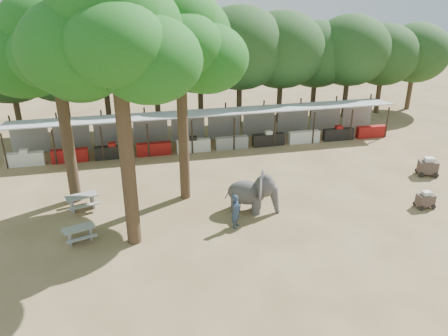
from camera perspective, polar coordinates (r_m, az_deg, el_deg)
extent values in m
plane|color=brown|center=(20.39, 6.02, -10.38)|extent=(100.00, 100.00, 0.00)
cube|color=#A7A9AF|center=(31.76, -1.93, 7.26)|extent=(28.00, 2.99, 0.39)
cylinder|color=#2D2319|center=(31.06, -24.82, 2.17)|extent=(0.12, 0.12, 2.40)
cylinder|color=#2D2319|center=(33.51, -24.08, 4.10)|extent=(0.12, 0.12, 2.80)
cube|color=silver|center=(31.54, -24.51, 1.06)|extent=(2.38, 0.50, 0.90)
cube|color=gray|center=(33.58, -23.99, 3.43)|extent=(2.52, 0.12, 2.00)
cylinder|color=#2D2319|center=(30.58, -19.71, 2.67)|extent=(0.12, 0.12, 2.40)
cylinder|color=#2D2319|center=(33.06, -19.34, 4.59)|extent=(0.12, 0.12, 2.80)
cube|color=maroon|center=(31.07, -19.48, 1.53)|extent=(2.38, 0.50, 0.90)
cube|color=gray|center=(33.13, -19.25, 3.91)|extent=(2.52, 0.12, 2.00)
cylinder|color=#2D2319|center=(30.35, -14.47, 3.16)|extent=(0.12, 0.12, 2.40)
cylinder|color=#2D2319|center=(32.84, -14.48, 5.06)|extent=(0.12, 0.12, 2.80)
cube|color=black|center=(30.84, -14.33, 2.01)|extent=(2.38, 0.50, 0.90)
cube|color=gray|center=(32.92, -14.42, 4.37)|extent=(2.52, 0.12, 2.00)
cylinder|color=#2D2319|center=(30.37, -9.20, 3.63)|extent=(0.12, 0.12, 2.40)
cylinder|color=#2D2319|center=(32.86, -9.60, 5.49)|extent=(0.12, 0.12, 2.80)
cube|color=maroon|center=(30.86, -9.15, 2.47)|extent=(2.38, 0.50, 0.90)
cube|color=gray|center=(32.94, -9.55, 4.81)|extent=(2.52, 0.12, 2.00)
cylinder|color=#2D2319|center=(30.65, -3.97, 4.07)|extent=(0.12, 0.12, 2.40)
cylinder|color=#2D2319|center=(33.12, -4.75, 5.89)|extent=(0.12, 0.12, 2.80)
cube|color=silver|center=(31.14, -4.01, 2.91)|extent=(2.38, 0.50, 0.90)
cube|color=gray|center=(33.20, -4.71, 5.20)|extent=(2.52, 0.12, 2.00)
cylinder|color=#2D2319|center=(31.18, 1.12, 4.46)|extent=(0.12, 0.12, 2.40)
cylinder|color=#2D2319|center=(33.62, 0.00, 6.23)|extent=(0.12, 0.12, 2.80)
cube|color=gray|center=(31.66, 1.00, 3.32)|extent=(2.38, 0.50, 0.90)
cube|color=gray|center=(33.69, 0.02, 5.55)|extent=(2.52, 0.12, 2.00)
cylinder|color=#2D2319|center=(31.95, 6.02, 4.80)|extent=(0.12, 0.12, 2.40)
cylinder|color=#2D2319|center=(34.33, 4.59, 6.52)|extent=(0.12, 0.12, 2.80)
cube|color=black|center=(32.41, 5.82, 3.68)|extent=(2.38, 0.50, 0.90)
cube|color=gray|center=(34.40, 4.59, 5.86)|extent=(2.52, 0.12, 2.00)
cylinder|color=#2D2319|center=(32.94, 10.65, 5.09)|extent=(0.12, 0.12, 2.40)
cylinder|color=#2D2319|center=(35.25, 8.97, 6.76)|extent=(0.12, 0.12, 2.80)
cube|color=silver|center=(33.39, 10.39, 4.00)|extent=(2.38, 0.50, 0.90)
cube|color=gray|center=(35.32, 8.96, 6.11)|extent=(2.52, 0.12, 2.00)
cylinder|color=#2D2319|center=(34.13, 15.00, 5.34)|extent=(0.12, 0.12, 2.40)
cylinder|color=#2D2319|center=(36.37, 13.10, 6.94)|extent=(0.12, 0.12, 2.80)
cube|color=black|center=(34.57, 14.68, 4.28)|extent=(2.38, 0.50, 0.90)
cube|color=gray|center=(36.43, 13.08, 6.32)|extent=(2.52, 0.12, 2.00)
cylinder|color=#2D2319|center=(35.50, 19.03, 5.53)|extent=(0.12, 0.12, 2.40)
cylinder|color=#2D2319|center=(37.66, 16.98, 7.09)|extent=(0.12, 0.12, 2.80)
cube|color=maroon|center=(35.92, 18.67, 4.52)|extent=(2.38, 0.50, 0.90)
cube|color=gray|center=(37.72, 16.94, 6.48)|extent=(2.52, 0.12, 2.00)
cylinder|color=#332316|center=(24.11, -20.11, 5.82)|extent=(0.60, 0.60, 9.20)
cone|color=#332316|center=(23.26, -21.71, 16.66)|extent=(0.57, 0.57, 2.88)
ellipsoid|color=#0E4C11|center=(23.95, -24.50, 13.02)|extent=(4.80, 4.80, 3.94)
ellipsoid|color=#0E4C11|center=(22.77, -18.19, 12.46)|extent=(4.20, 4.20, 3.44)
ellipsoid|color=#0E4C11|center=(24.40, -20.63, 15.19)|extent=(5.20, 5.20, 4.26)
ellipsoid|color=#0E4C11|center=(22.11, -21.71, 13.54)|extent=(3.80, 3.80, 3.12)
ellipsoid|color=#0E4C11|center=(23.50, -22.41, 16.66)|extent=(4.40, 4.40, 3.61)
cylinder|color=#332316|center=(18.95, -12.82, 4.05)|extent=(0.64, 0.64, 10.40)
cone|color=#332316|center=(17.98, -14.36, 19.89)|extent=(0.61, 0.61, 3.25)
ellipsoid|color=#0E4C11|center=(18.48, -18.33, 14.65)|extent=(4.80, 4.80, 3.94)
ellipsoid|color=#0E4C11|center=(17.62, -9.72, 13.76)|extent=(4.20, 4.20, 3.44)
ellipsoid|color=#0E4C11|center=(19.14, -13.43, 17.24)|extent=(5.20, 5.20, 4.26)
ellipsoid|color=#0E4C11|center=(16.79, -13.94, 15.39)|extent=(3.80, 3.80, 3.12)
ellipsoid|color=#0E4C11|center=(18.19, -15.30, 19.32)|extent=(4.40, 4.40, 3.61)
cylinder|color=#332316|center=(23.07, -5.45, 6.92)|extent=(0.56, 0.56, 9.60)
cone|color=#332316|center=(22.21, -5.94, 18.89)|extent=(0.53, 0.53, 3.00)
ellipsoid|color=#0E4C11|center=(22.52, -9.54, 15.07)|extent=(4.80, 4.80, 3.94)
ellipsoid|color=#0E4C11|center=(22.02, -2.33, 14.13)|extent=(4.20, 4.20, 3.44)
ellipsoid|color=#0E4C11|center=(23.39, -5.72, 17.05)|extent=(5.20, 5.20, 4.26)
ellipsoid|color=#0E4C11|center=(21.04, -5.32, 15.55)|extent=(3.80, 3.80, 3.12)
ellipsoid|color=#0E4C11|center=(22.37, -6.81, 18.78)|extent=(4.40, 4.40, 3.61)
cylinder|color=#332316|center=(36.96, -24.41, 6.48)|extent=(0.44, 0.44, 3.74)
ellipsoid|color=#133311|center=(36.20, -25.38, 12.00)|extent=(6.46, 5.95, 5.61)
cylinder|color=#332316|center=(36.43, -19.26, 7.04)|extent=(0.44, 0.44, 3.74)
ellipsoid|color=#133311|center=(35.67, -20.05, 12.67)|extent=(6.46, 5.95, 5.61)
cylinder|color=#332316|center=(36.20, -14.00, 7.56)|extent=(0.44, 0.44, 3.74)
ellipsoid|color=#133311|center=(35.43, -14.58, 13.25)|extent=(6.46, 5.95, 5.61)
cylinder|color=#332316|center=(36.28, -8.70, 8.02)|extent=(0.44, 0.44, 3.74)
ellipsoid|color=#133311|center=(35.51, -9.06, 13.71)|extent=(6.46, 5.95, 5.61)
cylinder|color=#332316|center=(36.67, -3.46, 8.40)|extent=(0.44, 0.44, 3.74)
ellipsoid|color=#133311|center=(35.91, -3.60, 14.05)|extent=(6.46, 5.95, 5.61)
cylinder|color=#332316|center=(37.35, 1.64, 8.71)|extent=(0.44, 0.44, 3.74)
ellipsoid|color=#133311|center=(36.60, 1.71, 14.26)|extent=(6.46, 5.95, 5.61)
cylinder|color=#332316|center=(38.30, 6.54, 8.94)|extent=(0.44, 0.44, 3.74)
ellipsoid|color=#133311|center=(37.57, 6.79, 14.35)|extent=(6.46, 5.95, 5.61)
cylinder|color=#332316|center=(39.52, 11.16, 9.10)|extent=(0.44, 0.44, 3.74)
ellipsoid|color=#133311|center=(38.81, 11.59, 14.33)|extent=(6.46, 5.95, 5.61)
cylinder|color=#332316|center=(40.97, 15.49, 9.20)|extent=(0.44, 0.44, 3.74)
ellipsoid|color=#133311|center=(40.29, 16.06, 14.23)|extent=(6.46, 5.95, 5.61)
cylinder|color=#332316|center=(42.63, 19.50, 9.24)|extent=(0.44, 0.44, 3.74)
ellipsoid|color=#133311|center=(41.98, 20.18, 14.07)|extent=(6.46, 5.95, 5.61)
cylinder|color=#332316|center=(44.48, 23.20, 9.24)|extent=(0.44, 0.44, 3.74)
ellipsoid|color=#133311|center=(43.86, 23.96, 13.85)|extent=(6.46, 5.95, 5.61)
ellipsoid|color=#3C3A3A|center=(22.91, 2.96, -3.21)|extent=(2.30, 1.86, 1.29)
cylinder|color=#3C3A3A|center=(22.94, 1.47, -4.56)|extent=(0.61, 0.61, 1.10)
cylinder|color=#3C3A3A|center=(23.48, 1.70, -3.87)|extent=(0.61, 0.61, 1.10)
cylinder|color=#3C3A3A|center=(22.82, 4.21, -4.78)|extent=(0.61, 0.61, 1.10)
cylinder|color=#3C3A3A|center=(23.36, 4.37, -4.08)|extent=(0.61, 0.61, 1.10)
ellipsoid|color=#3C3A3A|center=(22.63, 5.37, -2.35)|extent=(1.37, 1.26, 1.20)
ellipsoid|color=#3C3A3A|center=(22.11, 4.76, -2.89)|extent=(0.56, 0.98, 1.23)
ellipsoid|color=#3C3A3A|center=(23.16, 5.05, -1.63)|extent=(0.56, 0.98, 1.23)
cone|color=#3C3A3A|center=(22.97, 6.75, -4.32)|extent=(0.65, 0.65, 1.36)
imported|color=#26384C|center=(21.46, 1.58, -5.65)|extent=(0.72, 0.76, 1.75)
cube|color=gray|center=(21.56, -18.48, -7.46)|extent=(1.53, 1.04, 0.06)
cube|color=gray|center=(21.67, -19.56, -8.52)|extent=(0.26, 0.56, 0.65)
cube|color=gray|center=(21.80, -17.17, -7.97)|extent=(0.26, 0.56, 0.65)
cube|color=gray|center=(21.26, -18.06, -8.74)|extent=(1.41, 0.64, 0.05)
cube|color=gray|center=(22.14, -18.69, -7.48)|extent=(1.41, 0.64, 0.05)
cube|color=gray|center=(24.34, -18.15, -3.51)|extent=(1.74, 1.17, 0.06)
cube|color=gray|center=(24.44, -19.24, -4.58)|extent=(0.28, 0.64, 0.74)
cube|color=gray|center=(24.60, -16.84, -4.07)|extent=(0.28, 0.64, 0.74)
cube|color=gray|center=(23.97, -17.74, -4.74)|extent=(1.60, 0.71, 0.05)
cube|color=gray|center=(25.00, -18.36, -3.62)|extent=(1.60, 0.71, 0.05)
cube|color=#3B2C27|center=(25.80, 24.80, -3.81)|extent=(0.90, 0.56, 0.62)
cylinder|color=black|center=(25.52, 24.41, -4.82)|extent=(0.27, 0.06, 0.27)
cylinder|color=black|center=(25.93, 25.70, -4.62)|extent=(0.27, 0.06, 0.27)
cylinder|color=black|center=(25.94, 23.68, -4.24)|extent=(0.27, 0.06, 0.27)
cylinder|color=black|center=(26.34, 24.96, -4.05)|extent=(0.27, 0.06, 0.27)
cube|color=silver|center=(25.63, 24.95, -3.01)|extent=(0.45, 0.37, 0.22)
cube|color=#3B2C27|center=(30.03, 25.07, 0.10)|extent=(1.26, 0.98, 0.78)
cylinder|color=black|center=(29.71, 24.35, -0.83)|extent=(0.34, 0.17, 0.33)
cylinder|color=black|center=(30.01, 25.95, -0.89)|extent=(0.34, 0.17, 0.33)
cylinder|color=black|center=(30.34, 23.95, -0.27)|extent=(0.34, 0.17, 0.33)
cylinder|color=black|center=(30.64, 25.52, -0.33)|extent=(0.34, 0.17, 0.33)
cube|color=silver|center=(29.86, 25.23, 0.98)|extent=(0.67, 0.60, 0.28)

